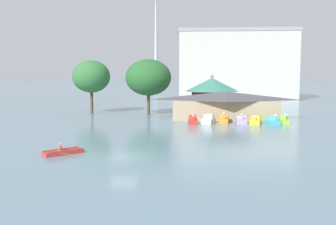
# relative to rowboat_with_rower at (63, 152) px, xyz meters

# --- Properties ---
(ground_plane) EXTENTS (2000.00, 2000.00, 0.00)m
(ground_plane) POSITION_rel_rowboat_with_rower_xyz_m (6.16, -0.90, -0.23)
(ground_plane) COLOR slate
(rowboat_with_rower) EXTENTS (3.62, 3.52, 1.26)m
(rowboat_with_rower) POSITION_rel_rowboat_with_rower_xyz_m (0.00, 0.00, 0.00)
(rowboat_with_rower) COLOR #B7382D
(rowboat_with_rower) RESTS_ON ground
(pedal_boat_red) EXTENTS (1.57, 2.64, 1.62)m
(pedal_boat_red) POSITION_rel_rowboat_with_rower_xyz_m (12.69, 23.36, 0.34)
(pedal_boat_red) COLOR red
(pedal_boat_red) RESTS_ON ground
(pedal_boat_white) EXTENTS (2.49, 3.18, 1.62)m
(pedal_boat_white) POSITION_rel_rowboat_with_rower_xyz_m (15.21, 24.52, 0.35)
(pedal_boat_white) COLOR white
(pedal_boat_white) RESTS_ON ground
(pedal_boat_orange) EXTENTS (1.82, 3.05, 1.79)m
(pedal_boat_orange) POSITION_rel_rowboat_with_rower_xyz_m (17.77, 25.00, 0.33)
(pedal_boat_orange) COLOR orange
(pedal_boat_orange) RESTS_ON ground
(pedal_boat_lavender) EXTENTS (1.83, 2.89, 1.78)m
(pedal_boat_lavender) POSITION_rel_rowboat_with_rower_xyz_m (20.43, 24.52, 0.30)
(pedal_boat_lavender) COLOR #B299D8
(pedal_boat_lavender) RESTS_ON ground
(pedal_boat_yellow) EXTENTS (2.26, 2.67, 1.50)m
(pedal_boat_yellow) POSITION_rel_rowboat_with_rower_xyz_m (22.68, 24.21, 0.28)
(pedal_boat_yellow) COLOR yellow
(pedal_boat_yellow) RESTS_ON ground
(pedal_boat_cyan) EXTENTS (2.26, 3.03, 1.72)m
(pedal_boat_cyan) POSITION_rel_rowboat_with_rower_xyz_m (25.21, 24.10, 0.26)
(pedal_boat_cyan) COLOR #4CB7CC
(pedal_boat_cyan) RESTS_ON ground
(pedal_boat_lime) EXTENTS (1.55, 2.75, 1.82)m
(pedal_boat_lime) POSITION_rel_rowboat_with_rower_xyz_m (27.19, 24.69, 0.32)
(pedal_boat_lime) COLOR #8CCC3F
(pedal_boat_lime) RESTS_ON ground
(boathouse) EXTENTS (19.38, 8.40, 4.85)m
(boathouse) POSITION_rel_rowboat_with_rower_xyz_m (18.28, 30.71, 2.32)
(boathouse) COLOR tan
(boathouse) RESTS_ON ground
(green_roof_pavilion) EXTENTS (10.50, 10.50, 7.86)m
(green_roof_pavilion) POSITION_rel_rowboat_with_rower_xyz_m (16.39, 38.53, 3.85)
(green_roof_pavilion) COLOR #993328
(green_roof_pavilion) RESTS_ON ground
(shoreline_tree_tall_left) EXTENTS (7.54, 7.54, 10.69)m
(shoreline_tree_tall_left) POSITION_rel_rowboat_with_rower_xyz_m (-7.78, 38.82, 7.19)
(shoreline_tree_tall_left) COLOR brown
(shoreline_tree_tall_left) RESTS_ON ground
(shoreline_tree_mid) EXTENTS (8.91, 8.91, 10.78)m
(shoreline_tree_mid) POSITION_rel_rowboat_with_rower_xyz_m (4.00, 37.10, 7.01)
(shoreline_tree_mid) COLOR brown
(shoreline_tree_mid) RESTS_ON ground
(background_building_block) EXTENTS (36.43, 15.70, 21.71)m
(background_building_block) POSITION_rel_rowboat_with_rower_xyz_m (26.36, 84.97, 10.65)
(background_building_block) COLOR beige
(background_building_block) RESTS_ON ground
(distant_broadcast_tower) EXTENTS (7.14, 7.14, 188.48)m
(distant_broadcast_tower) POSITION_rel_rowboat_with_rower_xyz_m (-30.95, 404.86, 78.09)
(distant_broadcast_tower) COLOR #B7BCC6
(distant_broadcast_tower) RESTS_ON ground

